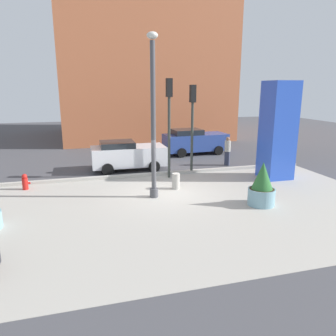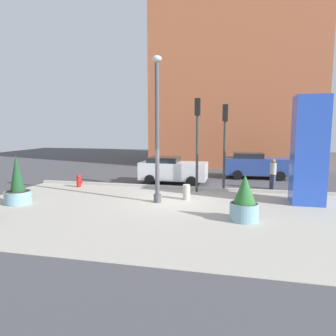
{
  "view_description": "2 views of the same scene",
  "coord_description": "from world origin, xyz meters",
  "px_view_note": "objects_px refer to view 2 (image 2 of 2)",
  "views": [
    {
      "loc": [
        -3.54,
        -13.22,
        4.61
      ],
      "look_at": [
        0.0,
        -0.41,
        1.28
      ],
      "focal_mm": 34.48,
      "sensor_mm": 36.0,
      "label": 1
    },
    {
      "loc": [
        3.09,
        -14.16,
        3.51
      ],
      "look_at": [
        -0.04,
        -0.51,
        1.68
      ],
      "focal_mm": 33.2,
      "sensor_mm": 36.0,
      "label": 2
    }
  ],
  "objects_px": {
    "art_pillar_blue": "(309,151)",
    "car_curb_east": "(173,170)",
    "lamp_post": "(157,133)",
    "concrete_bollard": "(186,192)",
    "pedestrian_on_sidewalk": "(273,172)",
    "potted_plant_by_pillar": "(18,186)",
    "traffic_light_corner": "(225,134)",
    "car_far_lane": "(257,165)",
    "traffic_light_far_side": "(197,130)",
    "fire_hydrant": "(79,181)",
    "potted_plant_near_right": "(244,201)"
  },
  "relations": [
    {
      "from": "art_pillar_blue",
      "to": "car_curb_east",
      "type": "xyz_separation_m",
      "value": [
        -7.16,
        3.77,
        -1.61
      ]
    },
    {
      "from": "lamp_post",
      "to": "concrete_bollard",
      "type": "distance_m",
      "value": 3.26
    },
    {
      "from": "pedestrian_on_sidewalk",
      "to": "potted_plant_by_pillar",
      "type": "bearing_deg",
      "value": -152.22
    },
    {
      "from": "potted_plant_by_pillar",
      "to": "traffic_light_corner",
      "type": "distance_m",
      "value": 10.72
    },
    {
      "from": "potted_plant_by_pillar",
      "to": "car_far_lane",
      "type": "distance_m",
      "value": 15.05
    },
    {
      "from": "traffic_light_far_side",
      "to": "car_far_lane",
      "type": "xyz_separation_m",
      "value": [
        3.44,
        5.58,
        -2.48
      ]
    },
    {
      "from": "art_pillar_blue",
      "to": "pedestrian_on_sidewalk",
      "type": "bearing_deg",
      "value": 110.16
    },
    {
      "from": "potted_plant_by_pillar",
      "to": "fire_hydrant",
      "type": "bearing_deg",
      "value": 80.44
    },
    {
      "from": "traffic_light_corner",
      "to": "art_pillar_blue",
      "type": "bearing_deg",
      "value": -27.65
    },
    {
      "from": "pedestrian_on_sidewalk",
      "to": "concrete_bollard",
      "type": "bearing_deg",
      "value": -139.64
    },
    {
      "from": "lamp_post",
      "to": "concrete_bollard",
      "type": "relative_size",
      "value": 8.92
    },
    {
      "from": "traffic_light_far_side",
      "to": "traffic_light_corner",
      "type": "bearing_deg",
      "value": 20.51
    },
    {
      "from": "car_far_lane",
      "to": "car_curb_east",
      "type": "distance_m",
      "value": 6.23
    },
    {
      "from": "potted_plant_near_right",
      "to": "lamp_post",
      "type": "bearing_deg",
      "value": 152.14
    },
    {
      "from": "potted_plant_by_pillar",
      "to": "concrete_bollard",
      "type": "height_order",
      "value": "potted_plant_by_pillar"
    },
    {
      "from": "potted_plant_by_pillar",
      "to": "fire_hydrant",
      "type": "height_order",
      "value": "potted_plant_by_pillar"
    },
    {
      "from": "art_pillar_blue",
      "to": "concrete_bollard",
      "type": "distance_m",
      "value": 5.96
    },
    {
      "from": "art_pillar_blue",
      "to": "concrete_bollard",
      "type": "height_order",
      "value": "art_pillar_blue"
    },
    {
      "from": "lamp_post",
      "to": "car_far_lane",
      "type": "bearing_deg",
      "value": 59.8
    },
    {
      "from": "potted_plant_by_pillar",
      "to": "pedestrian_on_sidewalk",
      "type": "bearing_deg",
      "value": 27.78
    },
    {
      "from": "traffic_light_far_side",
      "to": "pedestrian_on_sidewalk",
      "type": "height_order",
      "value": "traffic_light_far_side"
    },
    {
      "from": "potted_plant_by_pillar",
      "to": "traffic_light_far_side",
      "type": "distance_m",
      "value": 9.3
    },
    {
      "from": "potted_plant_near_right",
      "to": "potted_plant_by_pillar",
      "type": "bearing_deg",
      "value": 177.7
    },
    {
      "from": "fire_hydrant",
      "to": "traffic_light_far_side",
      "type": "distance_m",
      "value": 7.61
    },
    {
      "from": "traffic_light_corner",
      "to": "traffic_light_far_side",
      "type": "bearing_deg",
      "value": -159.49
    },
    {
      "from": "potted_plant_near_right",
      "to": "pedestrian_on_sidewalk",
      "type": "height_order",
      "value": "potted_plant_near_right"
    },
    {
      "from": "lamp_post",
      "to": "pedestrian_on_sidewalk",
      "type": "bearing_deg",
      "value": 39.13
    },
    {
      "from": "lamp_post",
      "to": "potted_plant_by_pillar",
      "type": "distance_m",
      "value": 6.9
    },
    {
      "from": "car_far_lane",
      "to": "car_curb_east",
      "type": "xyz_separation_m",
      "value": [
        -5.28,
        -3.31,
        -0.05
      ]
    },
    {
      "from": "traffic_light_corner",
      "to": "car_far_lane",
      "type": "relative_size",
      "value": 1.05
    },
    {
      "from": "lamp_post",
      "to": "traffic_light_corner",
      "type": "height_order",
      "value": "lamp_post"
    },
    {
      "from": "potted_plant_near_right",
      "to": "car_curb_east",
      "type": "bearing_deg",
      "value": 120.86
    },
    {
      "from": "fire_hydrant",
      "to": "car_far_lane",
      "type": "bearing_deg",
      "value": 29.15
    },
    {
      "from": "potted_plant_by_pillar",
      "to": "potted_plant_near_right",
      "type": "bearing_deg",
      "value": -2.3
    },
    {
      "from": "car_far_lane",
      "to": "potted_plant_near_right",
      "type": "bearing_deg",
      "value": -95.27
    },
    {
      "from": "concrete_bollard",
      "to": "pedestrian_on_sidewalk",
      "type": "relative_size",
      "value": 0.43
    },
    {
      "from": "potted_plant_near_right",
      "to": "concrete_bollard",
      "type": "height_order",
      "value": "potted_plant_near_right"
    },
    {
      "from": "art_pillar_blue",
      "to": "fire_hydrant",
      "type": "xyz_separation_m",
      "value": [
        -12.31,
        1.27,
        -2.1
      ]
    },
    {
      "from": "art_pillar_blue",
      "to": "car_far_lane",
      "type": "height_order",
      "value": "art_pillar_blue"
    },
    {
      "from": "art_pillar_blue",
      "to": "concrete_bollard",
      "type": "xyz_separation_m",
      "value": [
        -5.55,
        -0.51,
        -2.09
      ]
    },
    {
      "from": "lamp_post",
      "to": "car_far_lane",
      "type": "height_order",
      "value": "lamp_post"
    },
    {
      "from": "lamp_post",
      "to": "traffic_light_far_side",
      "type": "distance_m",
      "value": 3.22
    },
    {
      "from": "traffic_light_far_side",
      "to": "car_curb_east",
      "type": "relative_size",
      "value": 1.21
    },
    {
      "from": "traffic_light_far_side",
      "to": "car_far_lane",
      "type": "distance_m",
      "value": 7.0
    },
    {
      "from": "car_curb_east",
      "to": "pedestrian_on_sidewalk",
      "type": "distance_m",
      "value": 6.01
    },
    {
      "from": "fire_hydrant",
      "to": "car_far_lane",
      "type": "xyz_separation_m",
      "value": [
        10.42,
        5.81,
        0.54
      ]
    },
    {
      "from": "pedestrian_on_sidewalk",
      "to": "potted_plant_near_right",
      "type": "bearing_deg",
      "value": -104.14
    },
    {
      "from": "art_pillar_blue",
      "to": "traffic_light_corner",
      "type": "relative_size",
      "value": 1.04
    },
    {
      "from": "car_far_lane",
      "to": "pedestrian_on_sidewalk",
      "type": "xyz_separation_m",
      "value": [
        0.71,
        -3.87,
        0.06
      ]
    },
    {
      "from": "fire_hydrant",
      "to": "concrete_bollard",
      "type": "bearing_deg",
      "value": -14.69
    }
  ]
}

